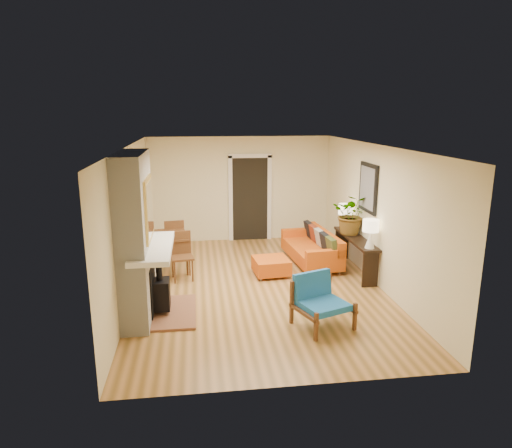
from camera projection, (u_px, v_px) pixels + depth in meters
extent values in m
plane|color=#C1874A|center=(257.00, 286.00, 8.57)|extent=(6.50, 6.50, 0.00)
plane|color=white|center=(258.00, 146.00, 7.94)|extent=(6.50, 6.50, 0.00)
plane|color=beige|center=(240.00, 189.00, 11.38)|extent=(4.50, 0.00, 4.50)
plane|color=beige|center=(297.00, 284.00, 5.13)|extent=(4.50, 0.00, 4.50)
plane|color=beige|center=(130.00, 222.00, 7.97)|extent=(0.00, 6.50, 6.50)
plane|color=beige|center=(376.00, 215.00, 8.54)|extent=(0.00, 6.50, 6.50)
cube|color=black|center=(250.00, 199.00, 11.45)|extent=(0.88, 0.06, 2.10)
cube|color=white|center=(231.00, 200.00, 11.37)|extent=(0.10, 0.08, 2.18)
cube|color=white|center=(269.00, 199.00, 11.50)|extent=(0.10, 0.08, 2.18)
cube|color=white|center=(250.00, 156.00, 11.18)|extent=(1.08, 0.08, 0.10)
cube|color=black|center=(368.00, 188.00, 8.82)|extent=(0.04, 0.85, 0.95)
cube|color=slate|center=(367.00, 188.00, 8.81)|extent=(0.01, 0.70, 0.80)
cube|color=black|center=(134.00, 211.00, 8.28)|extent=(0.06, 0.95, 0.02)
cube|color=black|center=(133.00, 195.00, 8.21)|extent=(0.06, 0.95, 0.02)
cube|color=white|center=(133.00, 202.00, 6.90)|extent=(0.42, 1.50, 1.48)
cube|color=white|center=(138.00, 282.00, 7.21)|extent=(0.42, 1.50, 1.12)
cube|color=white|center=(153.00, 248.00, 7.11)|extent=(0.60, 1.68, 0.08)
cube|color=black|center=(153.00, 288.00, 7.26)|extent=(0.03, 0.72, 0.78)
cube|color=brown|center=(173.00, 312.00, 7.40)|extent=(0.75, 1.30, 0.04)
cube|color=black|center=(160.00, 294.00, 7.30)|extent=(0.30, 0.36, 0.48)
cylinder|color=black|center=(159.00, 268.00, 7.20)|extent=(0.10, 0.10, 0.40)
cube|color=gold|center=(149.00, 208.00, 6.95)|extent=(0.04, 0.95, 0.95)
cube|color=silver|center=(150.00, 208.00, 6.95)|extent=(0.01, 0.82, 0.82)
cylinder|color=silver|center=(309.00, 275.00, 9.02)|extent=(0.04, 0.04, 0.09)
cylinder|color=silver|center=(339.00, 272.00, 9.15)|extent=(0.04, 0.04, 0.09)
cylinder|color=silver|center=(286.00, 250.00, 10.61)|extent=(0.04, 0.04, 0.09)
cylinder|color=silver|center=(312.00, 249.00, 10.74)|extent=(0.04, 0.04, 0.09)
cube|color=#C05812|center=(311.00, 253.00, 9.84)|extent=(0.97, 1.95, 0.27)
cube|color=#C05812|center=(325.00, 239.00, 9.83)|extent=(0.34, 1.90, 0.32)
cube|color=#C05812|center=(326.00, 255.00, 8.96)|extent=(0.82, 0.23, 0.18)
cube|color=#C05812|center=(299.00, 232.00, 10.61)|extent=(0.82, 0.23, 0.18)
cube|color=#424C20|center=(332.00, 247.00, 9.11)|extent=(0.21, 0.37, 0.38)
cube|color=black|center=(326.00, 242.00, 9.46)|extent=(0.21, 0.37, 0.38)
cube|color=#A1A19C|center=(320.00, 237.00, 9.80)|extent=(0.21, 0.37, 0.38)
cube|color=maroon|center=(315.00, 233.00, 10.10)|extent=(0.21, 0.37, 0.38)
cube|color=black|center=(309.00, 229.00, 10.44)|extent=(0.21, 0.37, 0.38)
cylinder|color=silver|center=(261.00, 279.00, 8.82)|extent=(0.04, 0.04, 0.05)
cylinder|color=silver|center=(288.00, 277.00, 8.94)|extent=(0.04, 0.04, 0.05)
cylinder|color=silver|center=(255.00, 270.00, 9.34)|extent=(0.04, 0.04, 0.05)
cylinder|color=silver|center=(281.00, 268.00, 9.46)|extent=(0.04, 0.04, 0.05)
cube|color=#C05812|center=(271.00, 265.00, 9.10)|extent=(0.73, 0.73, 0.29)
cube|color=brown|center=(303.00, 313.00, 6.72)|extent=(0.30, 0.70, 0.05)
cube|color=brown|center=(316.00, 327.00, 6.46)|extent=(0.06, 0.06, 0.43)
cube|color=brown|center=(292.00, 302.00, 6.98)|extent=(0.06, 0.06, 0.68)
cube|color=brown|center=(341.00, 304.00, 7.04)|extent=(0.30, 0.70, 0.05)
cube|color=brown|center=(355.00, 317.00, 6.79)|extent=(0.06, 0.06, 0.43)
cube|color=brown|center=(329.00, 294.00, 7.31)|extent=(0.06, 0.06, 0.68)
cube|color=#217AC8|center=(323.00, 305.00, 6.87)|extent=(0.82, 0.80, 0.10)
cube|color=#217AC8|center=(312.00, 284.00, 7.06)|extent=(0.66, 0.38, 0.40)
cube|color=brown|center=(170.00, 235.00, 9.28)|extent=(0.85, 1.09, 0.04)
cylinder|color=brown|center=(159.00, 260.00, 8.90)|extent=(0.05, 0.05, 0.72)
cylinder|color=brown|center=(187.00, 258.00, 9.05)|extent=(0.05, 0.05, 0.72)
cylinder|color=brown|center=(155.00, 248.00, 9.69)|extent=(0.05, 0.05, 0.72)
cylinder|color=brown|center=(181.00, 246.00, 9.85)|extent=(0.05, 0.05, 0.72)
cube|color=brown|center=(182.00, 257.00, 8.79)|extent=(0.48, 0.48, 0.04)
cube|color=brown|center=(180.00, 242.00, 8.92)|extent=(0.42, 0.11, 0.46)
cylinder|color=brown|center=(175.00, 272.00, 8.64)|extent=(0.04, 0.04, 0.44)
cylinder|color=brown|center=(193.00, 271.00, 8.74)|extent=(0.04, 0.04, 0.44)
cylinder|color=brown|center=(173.00, 267.00, 8.96)|extent=(0.04, 0.04, 0.44)
cylinder|color=brown|center=(190.00, 265.00, 9.05)|extent=(0.04, 0.04, 0.44)
cube|color=brown|center=(174.00, 240.00, 10.00)|extent=(0.48, 0.48, 0.04)
cube|color=brown|center=(174.00, 231.00, 9.75)|extent=(0.42, 0.11, 0.46)
cylinder|color=brown|center=(167.00, 253.00, 9.85)|extent=(0.04, 0.04, 0.44)
cylinder|color=brown|center=(183.00, 251.00, 9.94)|extent=(0.04, 0.04, 0.44)
cylinder|color=brown|center=(166.00, 248.00, 10.16)|extent=(0.04, 0.04, 0.44)
cylinder|color=brown|center=(181.00, 247.00, 10.26)|extent=(0.04, 0.04, 0.44)
cube|color=black|center=(356.00, 239.00, 9.17)|extent=(0.34, 1.85, 0.05)
cube|color=black|center=(370.00, 270.00, 8.44)|extent=(0.30, 0.04, 0.68)
cube|color=black|center=(342.00, 244.00, 10.07)|extent=(0.30, 0.04, 0.68)
cone|color=white|center=(370.00, 240.00, 8.41)|extent=(0.18, 0.18, 0.30)
cylinder|color=white|center=(371.00, 231.00, 8.37)|extent=(0.03, 0.03, 0.06)
cylinder|color=#FFEABF|center=(371.00, 226.00, 8.35)|extent=(0.30, 0.30, 0.22)
cone|color=white|center=(345.00, 222.00, 9.82)|extent=(0.18, 0.18, 0.30)
cylinder|color=white|center=(345.00, 214.00, 9.77)|extent=(0.03, 0.03, 0.06)
cylinder|color=#FFEABF|center=(345.00, 209.00, 9.75)|extent=(0.30, 0.30, 0.22)
imported|color=#1E5919|center=(352.00, 214.00, 9.32)|extent=(0.96, 0.90, 0.84)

